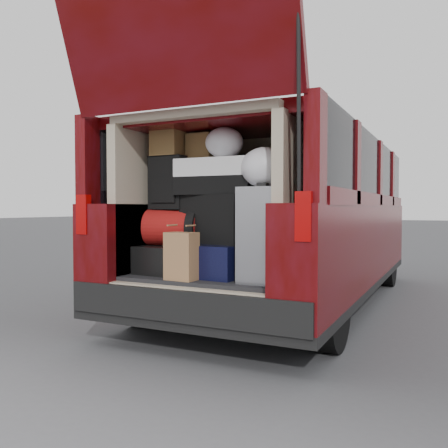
{
  "coord_description": "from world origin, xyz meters",
  "views": [
    {
      "loc": [
        1.67,
        -3.08,
        1.07
      ],
      "look_at": [
        0.07,
        0.2,
        0.95
      ],
      "focal_mm": 38.0,
      "sensor_mm": 36.0,
      "label": 1
    }
  ],
  "objects_px": {
    "backpack": "(169,183)",
    "black_hardshell": "(173,259)",
    "silver_roller": "(266,235)",
    "kraft_bag": "(182,256)",
    "red_duffel": "(174,227)",
    "black_soft_case": "(218,219)",
    "navy_hardshell": "(220,260)",
    "twotone_duffel": "(218,177)"
  },
  "relations": [
    {
      "from": "backpack",
      "to": "black_hardshell",
      "type": "bearing_deg",
      "value": -2.53
    },
    {
      "from": "silver_roller",
      "to": "backpack",
      "type": "bearing_deg",
      "value": 173.81
    },
    {
      "from": "kraft_bag",
      "to": "red_duffel",
      "type": "height_order",
      "value": "red_duffel"
    },
    {
      "from": "kraft_bag",
      "to": "black_soft_case",
      "type": "relative_size",
      "value": 0.66
    },
    {
      "from": "black_hardshell",
      "to": "backpack",
      "type": "relative_size",
      "value": 1.28
    },
    {
      "from": "navy_hardshell",
      "to": "twotone_duffel",
      "type": "height_order",
      "value": "twotone_duffel"
    },
    {
      "from": "navy_hardshell",
      "to": "backpack",
      "type": "bearing_deg",
      "value": -174.53
    },
    {
      "from": "backpack",
      "to": "twotone_duffel",
      "type": "height_order",
      "value": "backpack"
    },
    {
      "from": "silver_roller",
      "to": "red_duffel",
      "type": "relative_size",
      "value": 1.5
    },
    {
      "from": "black_hardshell",
      "to": "red_duffel",
      "type": "distance_m",
      "value": 0.26
    },
    {
      "from": "silver_roller",
      "to": "kraft_bag",
      "type": "distance_m",
      "value": 0.63
    },
    {
      "from": "navy_hardshell",
      "to": "backpack",
      "type": "height_order",
      "value": "backpack"
    },
    {
      "from": "red_duffel",
      "to": "twotone_duffel",
      "type": "relative_size",
      "value": 0.72
    },
    {
      "from": "silver_roller",
      "to": "red_duffel",
      "type": "xyz_separation_m",
      "value": [
        -0.81,
        0.08,
        0.03
      ]
    },
    {
      "from": "red_duffel",
      "to": "twotone_duffel",
      "type": "xyz_separation_m",
      "value": [
        0.36,
        0.06,
        0.4
      ]
    },
    {
      "from": "navy_hardshell",
      "to": "black_soft_case",
      "type": "height_order",
      "value": "black_soft_case"
    },
    {
      "from": "red_duffel",
      "to": "kraft_bag",
      "type": "bearing_deg",
      "value": -58.98
    },
    {
      "from": "silver_roller",
      "to": "backpack",
      "type": "height_order",
      "value": "backpack"
    },
    {
      "from": "black_hardshell",
      "to": "black_soft_case",
      "type": "distance_m",
      "value": 0.51
    },
    {
      "from": "kraft_bag",
      "to": "black_soft_case",
      "type": "xyz_separation_m",
      "value": [
        0.12,
        0.35,
        0.26
      ]
    },
    {
      "from": "black_soft_case",
      "to": "silver_roller",
      "type": "bearing_deg",
      "value": -7.2
    },
    {
      "from": "kraft_bag",
      "to": "black_soft_case",
      "type": "height_order",
      "value": "black_soft_case"
    },
    {
      "from": "navy_hardshell",
      "to": "silver_roller",
      "type": "relative_size",
      "value": 0.85
    },
    {
      "from": "navy_hardshell",
      "to": "black_soft_case",
      "type": "bearing_deg",
      "value": 146.46
    },
    {
      "from": "black_hardshell",
      "to": "silver_roller",
      "type": "distance_m",
      "value": 0.88
    },
    {
      "from": "twotone_duffel",
      "to": "backpack",
      "type": "bearing_deg",
      "value": -176.02
    },
    {
      "from": "black_soft_case",
      "to": "black_hardshell",
      "type": "bearing_deg",
      "value": -165.9
    },
    {
      "from": "black_hardshell",
      "to": "kraft_bag",
      "type": "distance_m",
      "value": 0.43
    },
    {
      "from": "red_duffel",
      "to": "backpack",
      "type": "xyz_separation_m",
      "value": [
        -0.06,
        0.02,
        0.36
      ]
    },
    {
      "from": "navy_hardshell",
      "to": "red_duffel",
      "type": "xyz_separation_m",
      "value": [
        -0.39,
        -0.03,
        0.24
      ]
    },
    {
      "from": "black_soft_case",
      "to": "twotone_duffel",
      "type": "xyz_separation_m",
      "value": [
        0.0,
        0.01,
        0.33
      ]
    },
    {
      "from": "navy_hardshell",
      "to": "black_soft_case",
      "type": "xyz_separation_m",
      "value": [
        -0.03,
        0.02,
        0.31
      ]
    },
    {
      "from": "twotone_duffel",
      "to": "black_soft_case",
      "type": "bearing_deg",
      "value": -97.89
    },
    {
      "from": "kraft_bag",
      "to": "backpack",
      "type": "distance_m",
      "value": 0.7
    },
    {
      "from": "kraft_bag",
      "to": "red_duffel",
      "type": "xyz_separation_m",
      "value": [
        -0.25,
        0.3,
        0.19
      ]
    },
    {
      "from": "silver_roller",
      "to": "kraft_bag",
      "type": "xyz_separation_m",
      "value": [
        -0.57,
        -0.22,
        -0.16
      ]
    },
    {
      "from": "backpack",
      "to": "twotone_duffel",
      "type": "xyz_separation_m",
      "value": [
        0.42,
        0.04,
        0.04
      ]
    },
    {
      "from": "black_hardshell",
      "to": "twotone_duffel",
      "type": "distance_m",
      "value": 0.76
    },
    {
      "from": "black_hardshell",
      "to": "navy_hardshell",
      "type": "bearing_deg",
      "value": 7.25
    },
    {
      "from": "navy_hardshell",
      "to": "kraft_bag",
      "type": "xyz_separation_m",
      "value": [
        -0.14,
        -0.33,
        0.05
      ]
    },
    {
      "from": "red_duffel",
      "to": "black_hardshell",
      "type": "bearing_deg",
      "value": 138.02
    },
    {
      "from": "black_hardshell",
      "to": "backpack",
      "type": "xyz_separation_m",
      "value": [
        -0.03,
        0.0,
        0.61
      ]
    }
  ]
}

